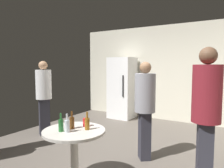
# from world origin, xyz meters

# --- Properties ---
(ground_plane) EXTENTS (5.20, 5.20, 0.10)m
(ground_plane) POSITION_xyz_m (0.00, 0.00, -0.05)
(ground_plane) COLOR #5B544C
(wall_back) EXTENTS (5.32, 0.06, 2.70)m
(wall_back) POSITION_xyz_m (0.00, 2.63, 1.35)
(wall_back) COLOR beige
(wall_back) RESTS_ON ground_plane
(refrigerator) EXTENTS (0.70, 0.68, 1.80)m
(refrigerator) POSITION_xyz_m (-1.17, 2.20, 0.90)
(refrigerator) COLOR white
(refrigerator) RESTS_ON ground_plane
(foreground_table) EXTENTS (0.80, 0.80, 0.73)m
(foreground_table) POSITION_xyz_m (0.03, -1.30, 0.63)
(foreground_table) COLOR beige
(foreground_table) RESTS_ON ground_plane
(beer_bottle_amber) EXTENTS (0.06, 0.06, 0.23)m
(beer_bottle_amber) POSITION_xyz_m (0.17, -1.20, 0.82)
(beer_bottle_amber) COLOR #8C5919
(beer_bottle_amber) RESTS_ON foreground_table
(beer_bottle_brown) EXTENTS (0.06, 0.06, 0.23)m
(beer_bottle_brown) POSITION_xyz_m (-0.03, -1.27, 0.82)
(beer_bottle_brown) COLOR #593314
(beer_bottle_brown) RESTS_ON foreground_table
(beer_bottle_green) EXTENTS (0.06, 0.06, 0.23)m
(beer_bottle_green) POSITION_xyz_m (-0.07, -1.43, 0.82)
(beer_bottle_green) COLOR #26662D
(beer_bottle_green) RESTS_ON foreground_table
(beer_bottle_clear) EXTENTS (0.06, 0.06, 0.23)m
(beer_bottle_clear) POSITION_xyz_m (0.02, -1.42, 0.82)
(beer_bottle_clear) COLOR silver
(beer_bottle_clear) RESTS_ON foreground_table
(plastic_cup_red) EXTENTS (0.08, 0.08, 0.11)m
(plastic_cup_red) POSITION_xyz_m (0.06, -1.10, 0.79)
(plastic_cup_red) COLOR red
(plastic_cup_red) RESTS_ON foreground_table
(person_in_white_shirt) EXTENTS (0.47, 0.47, 1.66)m
(person_in_white_shirt) POSITION_xyz_m (-1.91, -0.11, 0.97)
(person_in_white_shirt) COLOR #2D2D38
(person_in_white_shirt) RESTS_ON ground_plane
(person_in_gray_shirt) EXTENTS (0.48, 0.48, 1.62)m
(person_in_gray_shirt) POSITION_xyz_m (0.50, -0.10, 0.94)
(person_in_gray_shirt) COLOR #2D2D38
(person_in_gray_shirt) RESTS_ON ground_plane
(person_in_maroon_shirt) EXTENTS (0.42, 0.42, 1.78)m
(person_in_maroon_shirt) POSITION_xyz_m (1.48, -0.58, 1.04)
(person_in_maroon_shirt) COLOR #2D2D38
(person_in_maroon_shirt) RESTS_ON ground_plane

